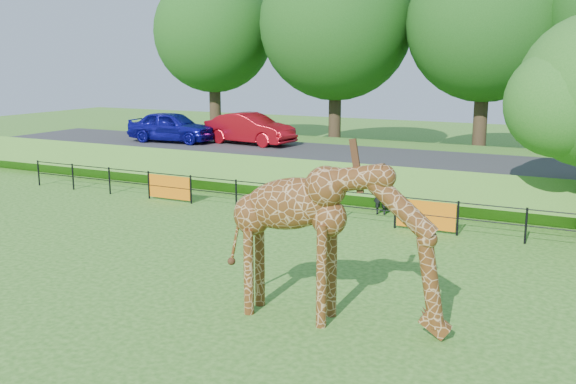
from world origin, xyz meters
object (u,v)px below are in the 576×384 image
object	(u,v)px
giraffe	(334,243)
visitor	(381,194)
car_blue	(172,127)
car_red	(250,129)

from	to	relation	value
giraffe	visitor	size ratio (longest dim) A/B	3.32
car_blue	car_red	xyz separation A→B (m)	(3.78, 1.01, -0.02)
car_blue	visitor	size ratio (longest dim) A/B	3.05
giraffe	car_red	size ratio (longest dim) A/B	1.08
giraffe	visitor	bearing A→B (deg)	99.36
car_blue	visitor	bearing A→B (deg)	-113.34
car_red	visitor	distance (m)	9.85
giraffe	car_red	distance (m)	18.04
giraffe	visitor	distance (m)	9.83
giraffe	car_blue	xyz separation A→B (m)	(-14.27, 13.66, 0.46)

